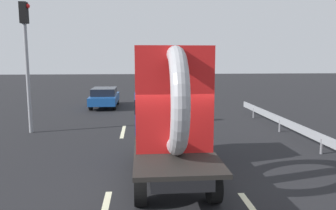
# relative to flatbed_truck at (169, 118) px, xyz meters

# --- Properties ---
(ground_plane) EXTENTS (120.00, 120.00, 0.00)m
(ground_plane) POSITION_rel_flatbed_truck_xyz_m (-0.14, -0.81, -1.61)
(ground_plane) COLOR black
(flatbed_truck) EXTENTS (2.02, 5.19, 3.65)m
(flatbed_truck) POSITION_rel_flatbed_truck_xyz_m (0.00, 0.00, 0.00)
(flatbed_truck) COLOR black
(flatbed_truck) RESTS_ON ground_plane
(distant_sedan) EXTENTS (1.75, 4.07, 1.33)m
(distant_sedan) POSITION_rel_flatbed_truck_xyz_m (-3.30, 13.14, -0.90)
(distant_sedan) COLOR black
(distant_sedan) RESTS_ON ground_plane
(traffic_light) EXTENTS (0.42, 0.36, 5.74)m
(traffic_light) POSITION_rel_flatbed_truck_xyz_m (-5.80, 5.63, 2.13)
(traffic_light) COLOR gray
(traffic_light) RESTS_ON ground_plane
(guardrail) EXTENTS (0.10, 13.87, 0.71)m
(guardrail) POSITION_rel_flatbed_truck_xyz_m (5.51, 3.08, -1.08)
(guardrail) COLOR gray
(guardrail) RESTS_ON ground_plane
(lane_dash_left_far) EXTENTS (0.16, 2.57, 0.01)m
(lane_dash_left_far) POSITION_rel_flatbed_truck_xyz_m (-1.65, 5.46, -1.61)
(lane_dash_left_far) COLOR beige
(lane_dash_left_far) RESTS_ON ground_plane
(lane_dash_right_far) EXTENTS (0.16, 2.73, 0.01)m
(lane_dash_right_far) POSITION_rel_flatbed_truck_xyz_m (1.65, 5.31, -1.61)
(lane_dash_right_far) COLOR beige
(lane_dash_right_far) RESTS_ON ground_plane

